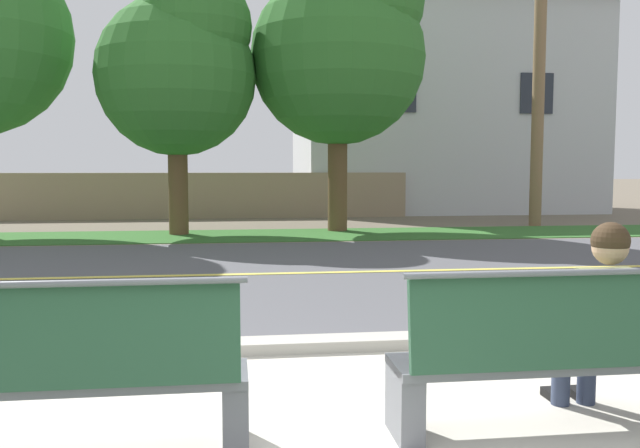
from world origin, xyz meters
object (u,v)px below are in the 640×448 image
bench_right (561,358)px  shade_tree_left (181,64)px  bench_left (61,378)px  shade_tree_centre (344,44)px  seated_person_olive (599,314)px

bench_right → shade_tree_left: bearing=104.2°
bench_left → bench_right: (2.81, 0.00, 0.00)m
bench_left → bench_right: 2.81m
bench_left → bench_right: bearing=0.0°
bench_left → shade_tree_centre: shade_tree_centre is taller
seated_person_olive → shade_tree_centre: 12.89m
shade_tree_left → bench_left: bearing=-88.9°
bench_left → seated_person_olive: bearing=3.1°
bench_left → shade_tree_centre: size_ratio=0.28×
seated_person_olive → shade_tree_centre: shade_tree_centre is taller
bench_left → bench_right: size_ratio=1.00×
bench_left → bench_right: same height
shade_tree_left → shade_tree_centre: (3.82, 0.38, 0.60)m
shade_tree_centre → seated_person_olive: bearing=-92.1°
shade_tree_centre → bench_right: bearing=-93.5°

